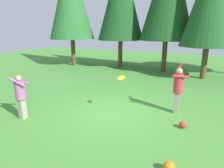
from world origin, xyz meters
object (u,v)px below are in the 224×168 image
(person_thrower, at_px, (178,87))
(frisbee, at_px, (121,78))
(person_catcher, at_px, (20,93))
(ball_red, at_px, (182,125))
(ball_orange, at_px, (169,167))

(person_thrower, xyz_separation_m, frisbee, (-1.88, -0.91, 0.35))
(person_catcher, height_order, ball_red, person_catcher)
(ball_red, bearing_deg, person_catcher, -163.83)
(person_catcher, bearing_deg, ball_orange, -38.48)
(frisbee, height_order, ball_red, frisbee)
(person_thrower, distance_m, person_catcher, 5.58)
(person_thrower, relative_size, person_catcher, 1.21)
(person_catcher, distance_m, ball_red, 5.51)
(person_thrower, bearing_deg, frisbee, -0.00)
(person_thrower, distance_m, frisbee, 2.11)
(ball_red, bearing_deg, ball_orange, -92.30)
(ball_red, bearing_deg, frisbee, 173.65)
(frisbee, xyz_separation_m, ball_orange, (2.12, -2.51, -1.24))
(person_catcher, bearing_deg, frisbee, 0.00)
(person_catcher, bearing_deg, person_thrower, -1.65)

